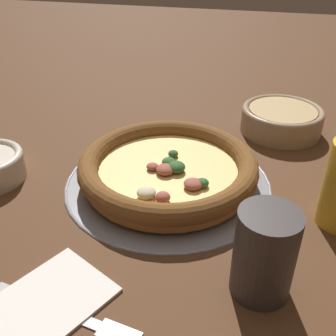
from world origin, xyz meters
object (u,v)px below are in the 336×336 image
at_px(pizza, 168,168).
at_px(fork, 72,315).
at_px(napkin, 37,308).
at_px(drinking_cup, 264,254).
at_px(pizza_tray, 168,181).
at_px(bowl_near, 282,119).

bearing_deg(pizza, fork, 172.19).
height_order(pizza, napkin, pizza).
xyz_separation_m(drinking_cup, fork, (-0.09, 0.19, -0.05)).
bearing_deg(pizza_tray, drinking_cup, -140.01).
height_order(pizza_tray, napkin, same).
relative_size(pizza_tray, pizza, 1.17).
relative_size(bowl_near, drinking_cup, 1.46).
bearing_deg(bowl_near, drinking_cup, 177.40).
height_order(pizza, bowl_near, same).
bearing_deg(fork, pizza_tray, 91.24).
height_order(pizza, drinking_cup, drinking_cup).
distance_m(pizza, napkin, 0.28).
relative_size(pizza_tray, drinking_cup, 3.06).
xyz_separation_m(pizza, drinking_cup, (-0.18, -0.15, 0.03)).
xyz_separation_m(bowl_near, drinking_cup, (-0.42, 0.02, 0.03)).
bearing_deg(napkin, fork, -86.05).
height_order(pizza_tray, bowl_near, bowl_near).
xyz_separation_m(pizza_tray, pizza, (-0.00, -0.00, 0.03)).
distance_m(bowl_near, drinking_cup, 0.42).
bearing_deg(bowl_near, fork, 157.48).
bearing_deg(fork, napkin, -167.05).
distance_m(pizza_tray, pizza, 0.03).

